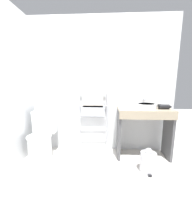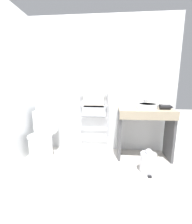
# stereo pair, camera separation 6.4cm
# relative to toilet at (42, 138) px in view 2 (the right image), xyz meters

# --- Properties ---
(ground_plane) EXTENTS (12.00, 12.00, 0.00)m
(ground_plane) POSITION_rel_toilet_xyz_m (0.98, -0.91, -0.33)
(ground_plane) COLOR silver
(wall_back) EXTENTS (2.77, 0.12, 2.44)m
(wall_back) POSITION_rel_toilet_xyz_m (0.98, 0.45, 0.89)
(wall_back) COLOR silver
(wall_back) RESTS_ON ground_plane
(wall_side) EXTENTS (0.12, 1.94, 2.44)m
(wall_side) POSITION_rel_toilet_xyz_m (-0.34, -0.26, 0.89)
(wall_side) COLOR silver
(wall_side) RESTS_ON ground_plane
(toilet) EXTENTS (0.40, 0.56, 0.80)m
(toilet) POSITION_rel_toilet_xyz_m (0.00, 0.00, 0.00)
(toilet) COLOR white
(toilet) RESTS_ON ground_plane
(towel_radiator) EXTENTS (0.55, 0.06, 1.13)m
(towel_radiator) POSITION_rel_toilet_xyz_m (0.88, 0.34, 0.48)
(towel_radiator) COLOR silver
(towel_radiator) RESTS_ON ground_plane
(vanity_counter) EXTENTS (0.89, 0.48, 0.86)m
(vanity_counter) POSITION_rel_toilet_xyz_m (1.77, 0.10, 0.25)
(vanity_counter) COLOR gray
(vanity_counter) RESTS_ON ground_plane
(sink_basin) EXTENTS (0.33, 0.33, 0.08)m
(sink_basin) POSITION_rel_toilet_xyz_m (1.79, 0.11, 0.58)
(sink_basin) COLOR white
(sink_basin) RESTS_ON vanity_counter
(faucet) EXTENTS (0.02, 0.10, 0.15)m
(faucet) POSITION_rel_toilet_xyz_m (1.79, 0.29, 0.63)
(faucet) COLOR silver
(faucet) RESTS_ON vanity_counter
(cup_near_wall) EXTENTS (0.07, 0.07, 0.09)m
(cup_near_wall) POSITION_rel_toilet_xyz_m (1.44, 0.29, 0.58)
(cup_near_wall) COLOR white
(cup_near_wall) RESTS_ON vanity_counter
(cup_near_edge) EXTENTS (0.07, 0.07, 0.08)m
(cup_near_edge) POSITION_rel_toilet_xyz_m (1.52, 0.22, 0.58)
(cup_near_edge) COLOR white
(cup_near_edge) RESTS_ON vanity_counter
(hair_dryer) EXTENTS (0.21, 0.17, 0.08)m
(hair_dryer) POSITION_rel_toilet_xyz_m (2.07, 0.08, 0.58)
(hair_dryer) COLOR black
(hair_dryer) RESTS_ON vanity_counter
(trash_bin) EXTENTS (0.23, 0.26, 0.37)m
(trash_bin) POSITION_rel_toilet_xyz_m (1.74, -0.36, -0.17)
(trash_bin) COLOR #B7B7BC
(trash_bin) RESTS_ON ground_plane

